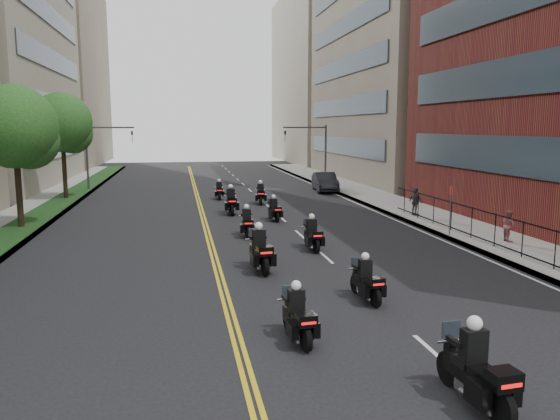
# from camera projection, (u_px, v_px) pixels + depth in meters

# --- Properties ---
(sidewalk_right) EXTENTS (4.00, 90.00, 0.15)m
(sidewalk_right) POSITION_uv_depth(u_px,v_px,m) (419.00, 213.00, 34.36)
(sidewalk_right) COLOR gray
(sidewalk_right) RESTS_ON ground
(sidewalk_left) EXTENTS (4.00, 90.00, 0.15)m
(sidewalk_left) POSITION_uv_depth(u_px,v_px,m) (11.00, 226.00, 30.04)
(sidewalk_left) COLOR gray
(sidewalk_left) RESTS_ON ground
(grass_strip) EXTENTS (2.00, 90.00, 0.04)m
(grass_strip) POSITION_uv_depth(u_px,v_px,m) (27.00, 223.00, 30.17)
(grass_strip) COLOR #153814
(grass_strip) RESTS_ON sidewalk_left
(building_right_tan) EXTENTS (15.11, 28.00, 30.00)m
(building_right_tan) POSITION_uv_depth(u_px,v_px,m) (415.00, 33.00, 56.16)
(building_right_tan) COLOR #7A6959
(building_right_tan) RESTS_ON ground
(building_right_far) EXTENTS (15.00, 28.00, 26.00)m
(building_right_far) POSITION_uv_depth(u_px,v_px,m) (334.00, 78.00, 85.63)
(building_right_far) COLOR gray
(building_right_far) RESTS_ON ground
(building_left_far) EXTENTS (16.00, 28.00, 26.00)m
(building_left_far) POSITION_uv_depth(u_px,v_px,m) (40.00, 73.00, 77.79)
(building_left_far) COLOR #7A6959
(building_left_far) RESTS_ON ground
(iron_fence) EXTENTS (0.05, 28.00, 1.50)m
(iron_fence) POSITION_uv_depth(u_px,v_px,m) (538.00, 244.00, 21.42)
(iron_fence) COLOR black
(iron_fence) RESTS_ON sidewalk_right
(traffic_signal_right) EXTENTS (4.09, 0.20, 5.60)m
(traffic_signal_right) POSITION_uv_depth(u_px,v_px,m) (316.00, 146.00, 49.89)
(traffic_signal_right) COLOR #3F3F44
(traffic_signal_right) RESTS_ON ground
(traffic_signal_left) EXTENTS (4.09, 0.20, 5.60)m
(traffic_signal_left) POSITION_uv_depth(u_px,v_px,m) (98.00, 148.00, 46.45)
(traffic_signal_left) COLOR #3F3F44
(traffic_signal_left) RESTS_ON ground
(motorcycle_1) EXTENTS (0.66, 2.46, 1.81)m
(motorcycle_1) POSITION_uv_depth(u_px,v_px,m) (477.00, 372.00, 10.68)
(motorcycle_1) COLOR black
(motorcycle_1) RESTS_ON ground
(motorcycle_2) EXTENTS (0.60, 2.14, 1.58)m
(motorcycle_2) POSITION_uv_depth(u_px,v_px,m) (298.00, 318.00, 13.97)
(motorcycle_2) COLOR black
(motorcycle_2) RESTS_ON ground
(motorcycle_3) EXTENTS (0.58, 2.09, 1.54)m
(motorcycle_3) POSITION_uv_depth(u_px,v_px,m) (366.00, 282.00, 17.24)
(motorcycle_3) COLOR black
(motorcycle_3) RESTS_ON ground
(motorcycle_4) EXTENTS (0.68, 2.53, 1.87)m
(motorcycle_4) POSITION_uv_depth(u_px,v_px,m) (260.00, 252.00, 20.82)
(motorcycle_4) COLOR black
(motorcycle_4) RESTS_ON ground
(motorcycle_5) EXTENTS (0.51, 2.20, 1.63)m
(motorcycle_5) POSITION_uv_depth(u_px,v_px,m) (312.00, 236.00, 24.38)
(motorcycle_5) COLOR black
(motorcycle_5) RESTS_ON ground
(motorcycle_6) EXTENTS (0.51, 2.19, 1.62)m
(motorcycle_6) POSITION_uv_depth(u_px,v_px,m) (247.00, 224.00, 27.43)
(motorcycle_6) COLOR black
(motorcycle_6) RESTS_ON ground
(motorcycle_7) EXTENTS (0.57, 2.07, 1.53)m
(motorcycle_7) POSITION_uv_depth(u_px,v_px,m) (274.00, 210.00, 31.99)
(motorcycle_7) COLOR black
(motorcycle_7) RESTS_ON ground
(motorcycle_8) EXTENTS (0.58, 2.55, 1.88)m
(motorcycle_8) POSITION_uv_depth(u_px,v_px,m) (231.00, 202.00, 34.44)
(motorcycle_8) COLOR black
(motorcycle_8) RESTS_ON ground
(motorcycle_9) EXTENTS (0.65, 2.28, 1.69)m
(motorcycle_9) POSITION_uv_depth(u_px,v_px,m) (261.00, 195.00, 38.91)
(motorcycle_9) COLOR black
(motorcycle_9) RESTS_ON ground
(motorcycle_10) EXTENTS (0.49, 2.10, 1.55)m
(motorcycle_10) POSITION_uv_depth(u_px,v_px,m) (219.00, 191.00, 41.43)
(motorcycle_10) COLOR black
(motorcycle_10) RESTS_ON ground
(parked_sedan) EXTENTS (2.22, 5.06, 1.62)m
(parked_sedan) POSITION_uv_depth(u_px,v_px,m) (325.00, 182.00, 46.46)
(parked_sedan) COLOR black
(parked_sedan) RESTS_ON ground
(pedestrian_b) EXTENTS (0.64, 0.78, 1.48)m
(pedestrian_b) POSITION_uv_depth(u_px,v_px,m) (509.00, 226.00, 25.51)
(pedestrian_b) COLOR #935050
(pedestrian_b) RESTS_ON sidewalk_right
(pedestrian_c) EXTENTS (0.70, 1.07, 1.69)m
(pedestrian_c) POSITION_uv_depth(u_px,v_px,m) (415.00, 201.00, 32.94)
(pedestrian_c) COLOR #3C3B42
(pedestrian_c) RESTS_ON sidewalk_right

